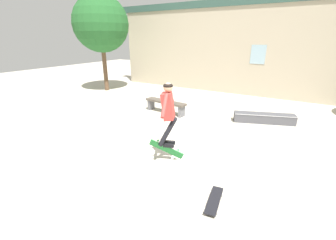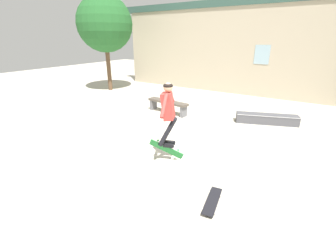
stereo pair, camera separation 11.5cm
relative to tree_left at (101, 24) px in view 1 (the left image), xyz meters
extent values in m
plane|color=beige|center=(7.24, -4.79, -3.54)|extent=(40.00, 40.00, 0.00)
cube|color=#B7A88E|center=(7.24, 3.03, -1.38)|extent=(15.51, 0.40, 4.33)
cube|color=#335147|center=(7.24, 3.03, 0.96)|extent=(16.28, 0.52, 0.36)
cube|color=#99B7C6|center=(7.60, 2.82, -1.45)|extent=(0.70, 0.02, 0.90)
cylinder|color=brown|center=(0.00, 0.00, -2.32)|extent=(0.23, 0.23, 2.46)
sphere|color=#235B28|center=(0.00, 0.00, 0.01)|extent=(2.93, 2.93, 2.93)
cube|color=brown|center=(5.12, -1.87, -3.08)|extent=(1.83, 0.58, 0.08)
cube|color=slate|center=(4.35, -1.78, -3.33)|extent=(0.16, 0.33, 0.42)
cube|color=slate|center=(5.89, -1.96, -3.33)|extent=(0.16, 0.33, 0.42)
cube|color=#4C4C51|center=(8.73, -1.04, -3.37)|extent=(2.08, 1.07, 0.34)
cube|color=#B7B7BC|center=(8.80, -1.22, -3.22)|extent=(1.95, 0.73, 0.02)
cube|color=#B23833|center=(7.11, -5.04, -2.14)|extent=(0.40, 0.42, 0.65)
sphere|color=tan|center=(7.11, -5.04, -1.71)|extent=(0.27, 0.27, 0.21)
ellipsoid|color=black|center=(7.11, -5.04, -1.67)|extent=(0.28, 0.28, 0.12)
cylinder|color=black|center=(7.08, -4.96, -2.76)|extent=(0.47, 0.16, 0.72)
cube|color=black|center=(7.11, -4.95, -3.10)|extent=(0.28, 0.18, 0.07)
cylinder|color=black|center=(7.14, -5.12, -2.76)|extent=(0.41, 0.35, 0.72)
cube|color=black|center=(7.17, -5.11, -3.10)|extent=(0.28, 0.18, 0.07)
cylinder|color=#B23833|center=(6.97, -4.66, -2.01)|extent=(0.26, 0.53, 0.43)
cylinder|color=#B23833|center=(7.25, -5.42, -2.01)|extent=(0.26, 0.53, 0.43)
cube|color=#237F38|center=(7.10, -5.10, -3.22)|extent=(0.85, 0.35, 0.52)
cylinder|color=green|center=(7.38, -5.00, -3.21)|extent=(0.06, 0.07, 0.05)
cylinder|color=green|center=(7.27, -4.95, -3.40)|extent=(0.06, 0.07, 0.05)
cylinder|color=green|center=(6.91, -5.18, -3.00)|extent=(0.06, 0.07, 0.05)
cylinder|color=green|center=(6.81, -5.13, -3.19)|extent=(0.06, 0.07, 0.05)
cube|color=black|center=(8.64, -5.95, -3.47)|extent=(0.32, 0.82, 0.02)
cylinder|color=silver|center=(8.49, -5.73, -3.52)|extent=(0.02, 0.06, 0.05)
cylinder|color=silver|center=(8.71, -5.69, -3.52)|extent=(0.02, 0.06, 0.05)
cylinder|color=silver|center=(8.56, -6.22, -3.52)|extent=(0.02, 0.06, 0.05)
cylinder|color=silver|center=(8.78, -6.18, -3.52)|extent=(0.02, 0.06, 0.05)
camera|label=1|loc=(9.62, -9.28, -0.67)|focal=24.00mm
camera|label=2|loc=(9.72, -9.22, -0.67)|focal=24.00mm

